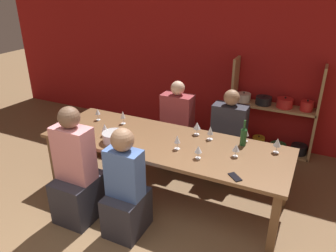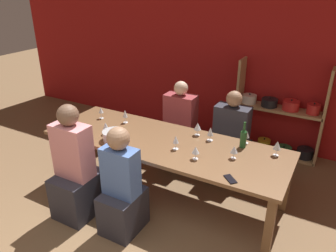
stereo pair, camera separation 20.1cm
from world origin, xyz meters
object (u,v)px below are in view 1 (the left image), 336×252
wine_glass_white_a (105,128)px  wine_glass_white_c (177,140)px  wine_glass_red_d (197,126)px  wine_glass_white_b (277,143)px  person_far_a (228,144)px  wine_glass_red_c (246,133)px  mixing_bowl (114,137)px  wine_glass_empty_a (123,115)px  wine_glass_red_b (236,148)px  wine_glass_white_d (98,112)px  person_far_b (177,133)px  wine_glass_red_a (210,131)px  shelf_unit (274,119)px  person_near_a (77,179)px  wine_glass_empty_b (198,149)px  dining_table (164,146)px  person_near_b (126,195)px  cell_phone (235,177)px  wine_bottle_green (244,136)px

wine_glass_white_a → wine_glass_white_c: bearing=4.6°
wine_glass_red_d → wine_glass_white_b: bearing=-2.7°
wine_glass_white_a → person_far_a: bearing=39.2°
wine_glass_red_d → wine_glass_red_c: bearing=7.7°
wine_glass_red_d → mixing_bowl: bearing=-143.6°
wine_glass_empty_a → wine_glass_white_b: 1.90m
wine_glass_white_c → wine_glass_red_b: bearing=10.6°
wine_glass_red_c → wine_glass_white_d: size_ratio=0.99×
wine_glass_red_c → wine_glass_white_a: 1.64m
mixing_bowl → wine_glass_white_c: size_ratio=1.68×
wine_glass_empty_a → wine_glass_red_d: size_ratio=1.10×
wine_glass_red_c → person_far_b: (-1.05, 0.42, -0.40)m
wine_glass_red_a → wine_glass_red_b: size_ratio=1.16×
shelf_unit → wine_glass_white_d: size_ratio=8.82×
mixing_bowl → person_near_a: (-0.14, -0.52, -0.30)m
mixing_bowl → wine_glass_empty_b: size_ratio=1.92×
dining_table → wine_glass_red_a: (0.46, 0.27, 0.18)m
shelf_unit → wine_glass_red_b: bearing=-94.6°
wine_glass_empty_b → person_near_b: 0.87m
wine_glass_red_a → wine_glass_white_c: (-0.25, -0.38, 0.00)m
shelf_unit → wine_glass_white_c: (-0.76, -1.83, 0.32)m
wine_glass_red_c → wine_glass_white_a: size_ratio=1.00×
wine_glass_white_a → wine_glass_empty_b: bearing=-0.8°
wine_glass_red_d → wine_glass_white_b: size_ratio=0.95×
shelf_unit → person_near_a: (-1.63, -2.49, -0.04)m
dining_table → wine_glass_white_c: bearing=-26.7°
wine_glass_red_d → wine_glass_empty_b: 0.57m
wine_glass_empty_a → wine_glass_white_b: bearing=2.2°
wine_glass_empty_a → wine_glass_white_a: wine_glass_empty_a is taller
wine_glass_white_a → cell_phone: (1.63, -0.20, -0.10)m
shelf_unit → wine_glass_white_b: size_ratio=8.25×
shelf_unit → wine_glass_white_a: size_ratio=8.96×
wine_glass_red_b → person_near_b: bearing=-140.0°
wine_glass_red_c → person_near_b: person_near_b is taller
wine_glass_red_c → wine_glass_red_d: size_ratio=0.97×
wine_glass_white_a → person_far_b: person_far_b is taller
shelf_unit → mixing_bowl: 2.48m
mixing_bowl → wine_glass_white_a: (-0.18, 0.07, 0.04)m
wine_glass_red_b → person_far_b: person_far_b is taller
wine_glass_red_b → person_far_a: (-0.30, 0.81, -0.40)m
wine_glass_red_b → wine_glass_white_c: 0.63m
wine_glass_white_b → person_near_b: (-1.27, -1.03, -0.39)m
dining_table → wine_glass_red_c: bearing=25.8°
wine_glass_red_a → wine_glass_white_b: size_ratio=0.99×
wine_glass_red_c → person_far_b: bearing=158.2°
dining_table → cell_phone: size_ratio=18.11×
wine_glass_white_d → person_near_a: (0.40, -0.94, -0.36)m
wine_glass_white_b → wine_glass_white_d: wine_glass_white_b is taller
wine_glass_white_b → cell_phone: size_ratio=1.06×
person_far_b → wine_bottle_green: bearing=153.1°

